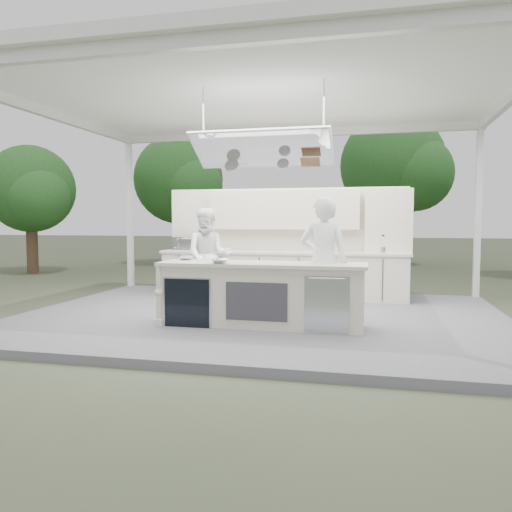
% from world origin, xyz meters
% --- Properties ---
extents(ground, '(90.00, 90.00, 0.00)m').
position_xyz_m(ground, '(0.00, 0.00, 0.00)').
color(ground, '#414831').
rests_on(ground, ground).
extents(stage_deck, '(8.00, 6.00, 0.12)m').
position_xyz_m(stage_deck, '(0.00, 0.00, 0.06)').
color(stage_deck, slate).
rests_on(stage_deck, ground).
extents(tent, '(8.20, 6.20, 3.86)m').
position_xyz_m(tent, '(0.00, -0.01, 3.71)').
color(tent, white).
rests_on(tent, ground).
extents(demo_island, '(3.10, 0.79, 0.95)m').
position_xyz_m(demo_island, '(0.18, -0.91, 0.60)').
color(demo_island, silver).
rests_on(demo_island, stage_deck).
extents(back_counter, '(5.08, 0.72, 0.95)m').
position_xyz_m(back_counter, '(0.00, 1.90, 0.60)').
color(back_counter, silver).
rests_on(back_counter, stage_deck).
extents(back_wall_unit, '(5.05, 0.48, 2.25)m').
position_xyz_m(back_wall_unit, '(0.44, 2.11, 1.57)').
color(back_wall_unit, silver).
rests_on(back_wall_unit, stage_deck).
extents(tree_cluster, '(19.55, 9.40, 5.85)m').
position_xyz_m(tree_cluster, '(-0.16, 9.77, 3.29)').
color(tree_cluster, brown).
rests_on(tree_cluster, ground).
extents(head_chef, '(0.71, 0.46, 1.93)m').
position_xyz_m(head_chef, '(1.10, -0.70, 1.09)').
color(head_chef, white).
rests_on(head_chef, stage_deck).
extents(sous_chef, '(1.03, 0.89, 1.82)m').
position_xyz_m(sous_chef, '(-1.24, 0.89, 1.03)').
color(sous_chef, white).
rests_on(sous_chef, stage_deck).
extents(toaster_oven, '(0.55, 0.45, 0.27)m').
position_xyz_m(toaster_oven, '(-2.20, 2.08, 1.20)').
color(toaster_oven, silver).
rests_on(toaster_oven, back_counter).
extents(bowl_large, '(0.29, 0.29, 0.07)m').
position_xyz_m(bowl_large, '(-0.38, -1.15, 1.10)').
color(bowl_large, silver).
rests_on(bowl_large, demo_island).
extents(bowl_small, '(0.31, 0.31, 0.08)m').
position_xyz_m(bowl_small, '(-1.10, -0.65, 1.11)').
color(bowl_small, '#ADAFB4').
rests_on(bowl_small, demo_island).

